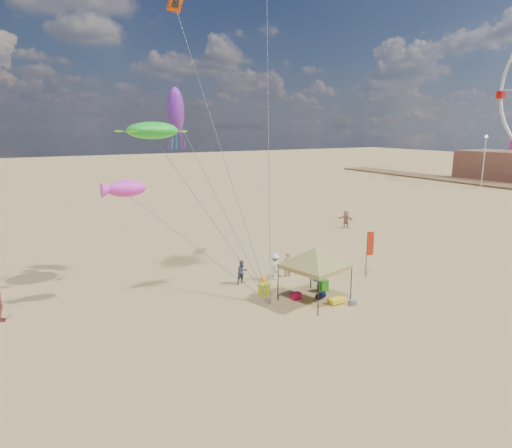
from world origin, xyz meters
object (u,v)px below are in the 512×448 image
object	(u,v)px
cooler_red	(296,296)
person_far_c	(346,219)
canopy_tent	(315,250)
chair_green	(323,286)
feather_flag	(369,246)
chair_yellow	(264,290)
person_near_c	(275,267)
beach_cart	(337,300)
person_near_b	(242,272)
lamp_north	(485,152)
cooler_blue	(318,278)
person_near_a	(287,264)

from	to	relation	value
cooler_red	person_far_c	xyz separation A→B (m)	(14.42, 12.68, 0.67)
canopy_tent	chair_green	size ratio (longest dim) A/B	8.05
chair_green	feather_flag	bearing A→B (deg)	8.37
cooler_red	chair_yellow	bearing A→B (deg)	133.98
person_near_c	person_far_c	xyz separation A→B (m)	(13.70, 9.23, 0.01)
person_near_c	person_far_c	bearing A→B (deg)	-159.54
chair_green	beach_cart	bearing A→B (deg)	-104.55
beach_cart	person_near_b	distance (m)	6.23
cooler_red	lamp_north	size ratio (longest dim) A/B	0.07
person_far_c	lamp_north	world-z (taller)	lamp_north
canopy_tent	chair_yellow	distance (m)	3.91
person_near_c	person_near_b	bearing A→B (deg)	-20.82
cooler_blue	person_near_b	distance (m)	4.86
feather_flag	person_near_b	distance (m)	8.31
canopy_tent	cooler_blue	world-z (taller)	canopy_tent
person_far_c	lamp_north	xyz separation A→B (m)	(39.43, 12.87, 4.66)
feather_flag	lamp_north	world-z (taller)	lamp_north
beach_cart	person_near_c	size ratio (longest dim) A/B	0.53
chair_yellow	person_near_b	distance (m)	2.43
chair_yellow	person_near_c	world-z (taller)	person_near_c
chair_green	person_near_c	xyz separation A→B (m)	(-1.39, 3.20, 0.50)
person_near_a	person_near_c	distance (m)	1.01
chair_yellow	person_near_a	distance (m)	3.74
person_near_a	person_far_c	size ratio (longest dim) A/B	0.96
feather_flag	person_near_c	xyz separation A→B (m)	(-5.51, 2.59, -1.20)
cooler_blue	person_near_b	bearing A→B (deg)	157.58
canopy_tent	cooler_blue	bearing A→B (deg)	49.23
chair_green	person_near_c	size ratio (longest dim) A/B	0.41
feather_flag	person_far_c	world-z (taller)	feather_flag
chair_green	canopy_tent	bearing A→B (deg)	-144.75
chair_yellow	person_near_b	size ratio (longest dim) A/B	0.46
cooler_blue	chair_green	size ratio (longest dim) A/B	0.77
person_near_a	feather_flag	bearing A→B (deg)	150.37
cooler_blue	person_near_a	world-z (taller)	person_near_a
chair_yellow	lamp_north	size ratio (longest dim) A/B	0.08
person_near_a	lamp_north	world-z (taller)	lamp_north
person_near_c	chair_green	bearing A→B (deg)	99.93
feather_flag	cooler_blue	world-z (taller)	feather_flag
lamp_north	person_far_c	bearing A→B (deg)	-161.93
person_near_b	person_far_c	world-z (taller)	person_far_c
cooler_blue	person_far_c	bearing A→B (deg)	43.36
person_near_c	lamp_north	bearing A→B (deg)	-170.93
feather_flag	person_near_c	distance (m)	6.20
cooler_blue	chair_yellow	xyz separation A→B (m)	(-4.29, -0.55, 0.16)
cooler_red	chair_green	size ratio (longest dim) A/B	0.77
person_near_b	lamp_north	bearing A→B (deg)	9.29
canopy_tent	cooler_red	world-z (taller)	canopy_tent
lamp_north	chair_yellow	bearing A→B (deg)	-156.30
canopy_tent	cooler_red	xyz separation A→B (m)	(-0.77, 0.69, -2.79)
cooler_red	chair_yellow	world-z (taller)	chair_yellow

